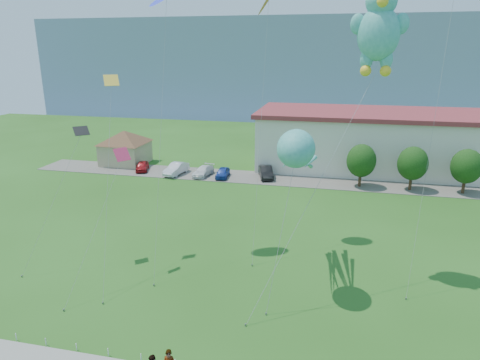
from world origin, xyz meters
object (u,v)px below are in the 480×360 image
warehouse (479,144)px  parked_car_white (203,171)px  teddy_bear_kite (379,27)px  parked_car_silver (176,169)px  pavilion (125,144)px  parked_car_blue (223,173)px  parked_car_black (266,172)px  parked_car_red (142,166)px  octopus_kite (297,155)px

warehouse → parked_car_white: 38.05m
parked_car_white → teddy_bear_kite: size_ratio=0.21×
parked_car_silver → parked_car_white: parked_car_silver is taller
pavilion → teddy_bear_kite: size_ratio=0.44×
parked_car_blue → warehouse: bearing=12.3°
warehouse → parked_car_black: warehouse is taller
parked_car_red → parked_car_blue: 12.04m
octopus_kite → warehouse: bearing=58.1°
octopus_kite → teddy_bear_kite: 10.16m
parked_car_blue → octopus_kite: 29.16m
parked_car_red → parked_car_silver: 5.41m
parked_car_silver → teddy_bear_kite: size_ratio=0.23×
octopus_kite → teddy_bear_kite: teddy_bear_kite is taller
parked_car_blue → octopus_kite: octopus_kite is taller
parked_car_blue → teddy_bear_kite: size_ratio=0.18×
parked_car_white → teddy_bear_kite: bearing=-39.9°
pavilion → warehouse: size_ratio=0.15×
warehouse → parked_car_black: bearing=-162.7°
parked_car_silver → teddy_bear_kite: 36.32m
pavilion → parked_car_silver: bearing=-22.3°
parked_car_black → pavilion: bearing=156.6°
parked_car_white → parked_car_black: size_ratio=0.94×
pavilion → parked_car_silver: pavilion is taller
parked_car_red → parked_car_blue: (12.01, -0.70, -0.01)m
parked_car_silver → parked_car_red: bearing=-177.7°
parked_car_silver → parked_car_blue: parked_car_silver is taller
pavilion → parked_car_red: size_ratio=2.39×
pavilion → warehouse: bearing=6.8°
teddy_bear_kite → parked_car_red: bearing=142.3°
parked_car_black → parked_car_silver: bearing=169.1°
parked_car_white → pavilion: bearing=172.3°
parked_car_red → parked_car_white: 9.22m
parked_car_red → teddy_bear_kite: teddy_bear_kite is taller
parked_car_blue → teddy_bear_kite: (16.89, -21.64, 17.30)m
parked_car_blue → parked_car_black: (5.67, 1.19, 0.12)m
teddy_bear_kite → parked_car_black: bearing=116.2°
pavilion → parked_car_blue: pavilion is taller
pavilion → parked_car_blue: 16.83m
parked_car_blue → parked_car_white: bearing=172.2°
octopus_kite → parked_car_black: bearing=103.7°
warehouse → parked_car_red: warehouse is taller
warehouse → parked_car_silver: 41.78m
warehouse → octopus_kite: bearing=-121.9°
pavilion → warehouse: warehouse is taller
parked_car_red → parked_car_black: (17.69, 0.49, 0.11)m
parked_car_silver → parked_car_white: 3.85m
warehouse → parked_car_red: 46.87m
parked_car_blue → pavilion: bearing=162.2°
pavilion → octopus_kite: size_ratio=0.79×
parked_car_red → octopus_kite: size_ratio=0.33×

